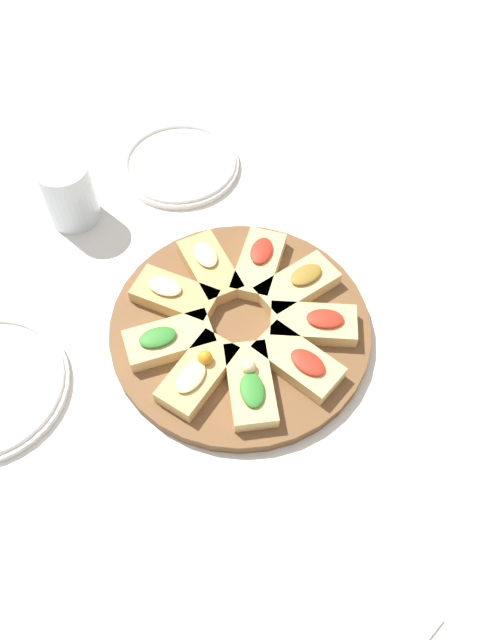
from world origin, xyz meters
name	(u,v)px	position (x,y,z in m)	size (l,w,h in m)	color
ground_plane	(240,331)	(0.00, 0.00, 0.00)	(3.00, 3.00, 0.00)	silver
serving_board	(240,328)	(0.00, 0.00, 0.01)	(0.35, 0.35, 0.02)	brown
focaccia_slice_0	(168,340)	(-0.09, 0.04, 0.03)	(0.13, 0.10, 0.03)	#DBB775
focaccia_slice_1	(198,374)	(-0.10, -0.02, 0.03)	(0.12, 0.08, 0.04)	tan
focaccia_slice_2	(250,384)	(-0.06, -0.08, 0.03)	(0.11, 0.12, 0.04)	#DBB775
focaccia_slice_3	(299,362)	(0.01, -0.10, 0.03)	(0.06, 0.12, 0.03)	#DBB775
focaccia_slice_4	(314,323)	(0.07, -0.07, 0.03)	(0.12, 0.12, 0.03)	#DBB775
focaccia_slice_5	(298,285)	(0.10, -0.02, 0.03)	(0.12, 0.07, 0.03)	#DBB775
focaccia_slice_6	(259,264)	(0.09, 0.05, 0.03)	(0.13, 0.10, 0.03)	#DBB775
focaccia_slice_7	(210,267)	(0.03, 0.09, 0.03)	(0.09, 0.13, 0.03)	tan
focaccia_slice_8	(174,295)	(-0.04, 0.09, 0.03)	(0.09, 0.13, 0.03)	tan
plate_right	(180,164)	(0.16, 0.30, 0.01)	(0.19, 0.19, 0.02)	white
water_glass	(68,193)	(-0.03, 0.33, 0.05)	(0.08, 0.08, 0.10)	silver
napkin_stack	(360,626)	(-0.17, -0.35, 0.00)	(0.14, 0.12, 0.01)	white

